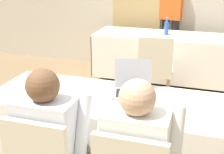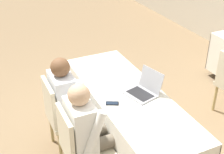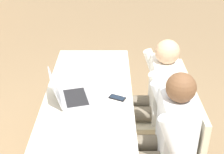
{
  "view_description": "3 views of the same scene",
  "coord_description": "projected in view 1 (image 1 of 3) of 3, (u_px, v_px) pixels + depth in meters",
  "views": [
    {
      "loc": [
        0.6,
        -2.1,
        1.74
      ],
      "look_at": [
        0.0,
        -0.19,
        0.99
      ],
      "focal_mm": 50.0,
      "sensor_mm": 36.0,
      "label": 1
    },
    {
      "loc": [
        2.45,
        -1.33,
        2.54
      ],
      "look_at": [
        0.0,
        -0.19,
        0.99
      ],
      "focal_mm": 50.0,
      "sensor_mm": 36.0,
      "label": 2
    },
    {
      "loc": [
        -2.0,
        -0.19,
        2.1
      ],
      "look_at": [
        0.0,
        -0.19,
        0.99
      ],
      "focal_mm": 50.0,
      "sensor_mm": 36.0,
      "label": 3
    }
  ],
  "objects": [
    {
      "name": "water_bottle",
      "position": [
        167.0,
        27.0,
        4.42
      ],
      "size": [
        0.06,
        0.06,
        0.25
      ],
      "color": "#2D5BB7",
      "rests_on": "conference_table_far"
    },
    {
      "name": "conference_table_far",
      "position": [
        166.0,
        47.0,
        4.51
      ],
      "size": [
        2.06,
        0.71,
        0.74
      ],
      "color": "white",
      "rests_on": "ground_plane"
    },
    {
      "name": "laptop",
      "position": [
        133.0,
        88.0,
        2.48
      ],
      "size": [
        0.37,
        0.38,
        0.25
      ],
      "rotation": [
        0.0,
        0.0,
        0.25
      ],
      "color": "#99999E",
      "rests_on": "conference_table_near"
    },
    {
      "name": "person_red_shirt",
      "position": [
        171.0,
        15.0,
        4.98
      ],
      "size": [
        0.37,
        0.25,
        1.59
      ],
      "rotation": [
        0.0,
        0.0,
        -0.17
      ],
      "color": "#33333D",
      "rests_on": "ground_plane"
    },
    {
      "name": "cell_phone",
      "position": [
        124.0,
        114.0,
        2.15
      ],
      "size": [
        0.11,
        0.15,
        0.01
      ],
      "rotation": [
        0.0,
        0.0,
        -0.45
      ],
      "color": "black",
      "rests_on": "conference_table_near"
    },
    {
      "name": "person_checkered_shirt",
      "position": [
        54.0,
        140.0,
        2.0
      ],
      "size": [
        0.5,
        0.52,
        1.16
      ],
      "rotation": [
        0.0,
        0.0,
        3.14
      ],
      "color": "#665B4C",
      "rests_on": "ground_plane"
    },
    {
      "name": "chair_far_spare",
      "position": [
        155.0,
        67.0,
        3.84
      ],
      "size": [
        0.5,
        0.5,
        0.9
      ],
      "rotation": [
        0.0,
        0.0,
        3.28
      ],
      "color": "tan",
      "rests_on": "ground_plane"
    },
    {
      "name": "paper_beside_laptop",
      "position": [
        163.0,
        98.0,
        2.41
      ],
      "size": [
        0.29,
        0.35,
        0.0
      ],
      "rotation": [
        0.0,
        0.0,
        -0.31
      ],
      "color": "white",
      "rests_on": "conference_table_near"
    },
    {
      "name": "conference_table_near",
      "position": [
        119.0,
        120.0,
        2.45
      ],
      "size": [
        2.06,
        0.71,
        0.74
      ],
      "color": "white",
      "rests_on": "ground_plane"
    }
  ]
}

